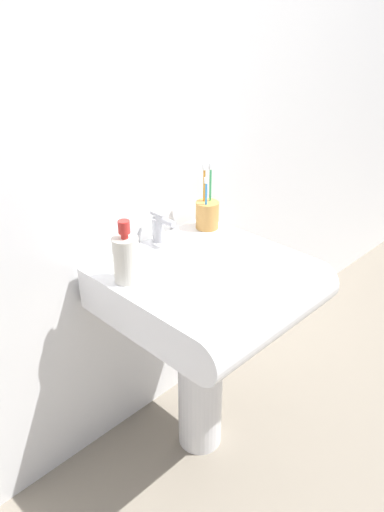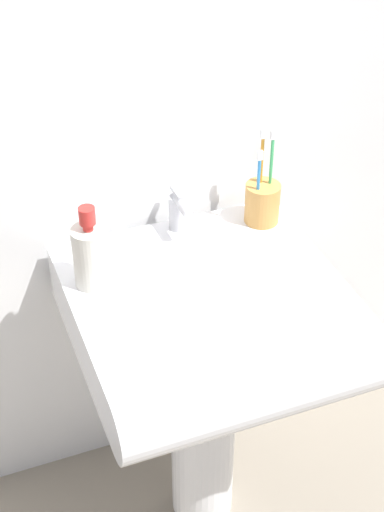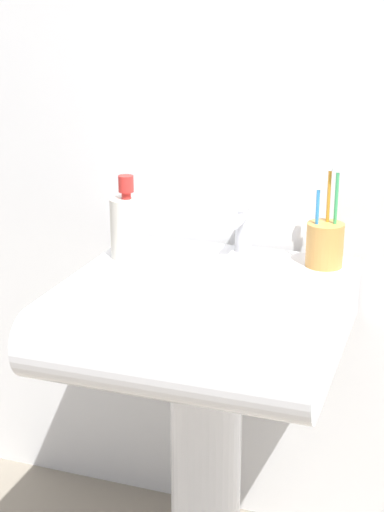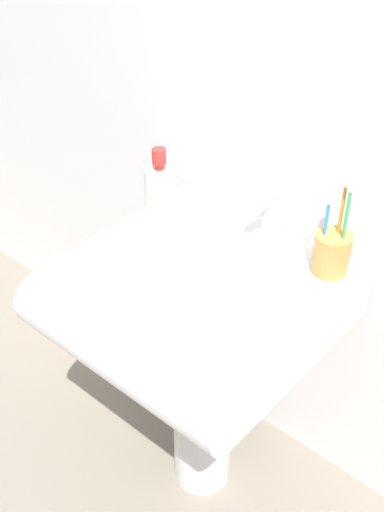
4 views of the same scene
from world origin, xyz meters
name	(u,v)px [view 2 (image 2 of 4)]	position (x,y,z in m)	size (l,w,h in m)	color
ground_plane	(202,502)	(0.00, 0.00, 0.00)	(6.00, 6.00, 0.00)	gray
sink_pedestal	(203,425)	(0.00, 0.00, 0.29)	(0.15, 0.15, 0.58)	white
sink_basin	(214,325)	(0.00, -0.05, 0.64)	(0.53, 0.54, 0.13)	white
faucet	(178,210)	(0.02, 0.20, 0.76)	(0.04, 0.10, 0.10)	#B7B7BC
toothbrush_cup	(262,202)	(0.20, 0.17, 0.76)	(0.08, 0.08, 0.22)	#D19347
soap_bottle	(91,255)	(-0.21, 0.09, 0.78)	(0.07, 0.07, 0.18)	silver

